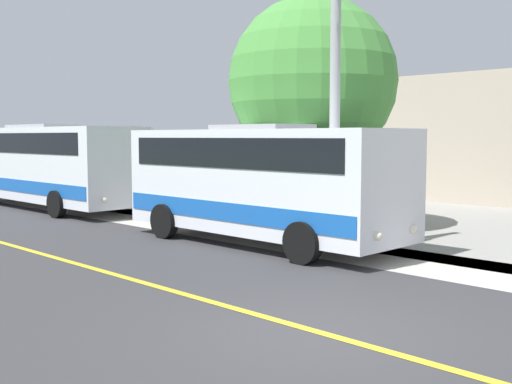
{
  "coord_description": "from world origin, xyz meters",
  "views": [
    {
      "loc": [
        6.46,
        5.22,
        2.65
      ],
      "look_at": [
        -3.5,
        -4.67,
        1.4
      ],
      "focal_mm": 43.89,
      "sensor_mm": 36.0,
      "label": 1
    }
  ],
  "objects_px": {
    "street_light_pole": "(332,70)",
    "tree_curbside": "(313,82)",
    "shuttle_bus_front": "(261,179)",
    "transit_bus_rear": "(43,162)"
  },
  "relations": [
    {
      "from": "street_light_pole",
      "to": "tree_curbside",
      "type": "distance_m",
      "value": 3.67
    },
    {
      "from": "shuttle_bus_front",
      "to": "street_light_pole",
      "type": "bearing_deg",
      "value": 101.11
    },
    {
      "from": "transit_bus_rear",
      "to": "tree_curbside",
      "type": "distance_m",
      "value": 11.28
    },
    {
      "from": "shuttle_bus_front",
      "to": "tree_curbside",
      "type": "bearing_deg",
      "value": -164.54
    },
    {
      "from": "shuttle_bus_front",
      "to": "transit_bus_rear",
      "type": "height_order",
      "value": "transit_bus_rear"
    },
    {
      "from": "transit_bus_rear",
      "to": "street_light_pole",
      "type": "xyz_separation_m",
      "value": [
        -0.37,
        13.27,
        2.45
      ]
    },
    {
      "from": "shuttle_bus_front",
      "to": "tree_curbside",
      "type": "distance_m",
      "value": 3.96
    },
    {
      "from": "transit_bus_rear",
      "to": "tree_curbside",
      "type": "xyz_separation_m",
      "value": [
        -2.9,
        10.61,
        2.5
      ]
    },
    {
      "from": "transit_bus_rear",
      "to": "tree_curbside",
      "type": "relative_size",
      "value": 1.61
    },
    {
      "from": "shuttle_bus_front",
      "to": "transit_bus_rear",
      "type": "relative_size",
      "value": 0.73
    }
  ]
}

